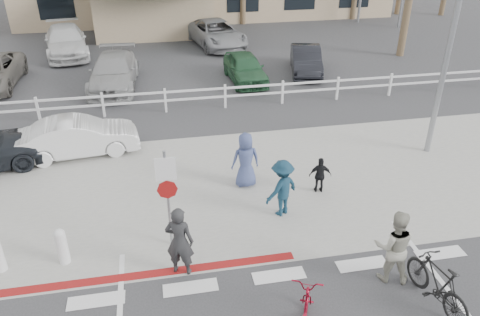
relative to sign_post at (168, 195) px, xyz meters
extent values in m
plane|color=#333335|center=(2.30, -2.20, -1.45)|extent=(140.00, 140.00, 0.00)
cube|color=gray|center=(2.30, 2.30, -1.44)|extent=(22.00, 7.00, 0.01)
cube|color=#333335|center=(2.30, 6.30, -1.45)|extent=(40.00, 5.00, 0.01)
cube|color=#333335|center=(2.30, 15.80, -1.45)|extent=(50.00, 16.00, 0.01)
cube|color=maroon|center=(-0.70, -1.00, -1.44)|extent=(7.00, 0.25, 0.02)
imported|color=#262728|center=(0.16, -1.04, -0.58)|extent=(0.74, 0.61, 1.75)
imported|color=black|center=(5.27, -2.99, -0.90)|extent=(0.82, 1.90, 1.11)
imported|color=#A09E8E|center=(4.69, -2.11, -0.57)|extent=(1.03, 0.92, 1.77)
imported|color=#123043|center=(2.98, 0.74, -0.64)|extent=(1.20, 1.04, 1.61)
imported|color=black|center=(4.36, 1.58, -0.90)|extent=(0.68, 0.38, 1.10)
imported|color=#3C4876|center=(2.33, 2.34, -0.61)|extent=(0.85, 0.58, 1.69)
imported|color=silver|center=(-2.67, 5.30, -0.82)|extent=(3.95, 1.78, 1.26)
imported|color=#979797|center=(-1.82, 11.69, -0.74)|extent=(2.30, 5.01, 1.42)
imported|color=#265534|center=(4.13, 11.31, -0.80)|extent=(1.71, 3.88, 1.30)
imported|color=black|center=(7.29, 11.96, -0.81)|extent=(2.23, 4.09, 1.28)
imported|color=silver|center=(-4.58, 17.39, -0.70)|extent=(2.96, 5.47, 1.50)
imported|color=gray|center=(3.71, 17.66, -0.73)|extent=(3.40, 5.57, 1.44)
camera|label=1|loc=(-0.07, -9.25, 5.98)|focal=35.00mm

